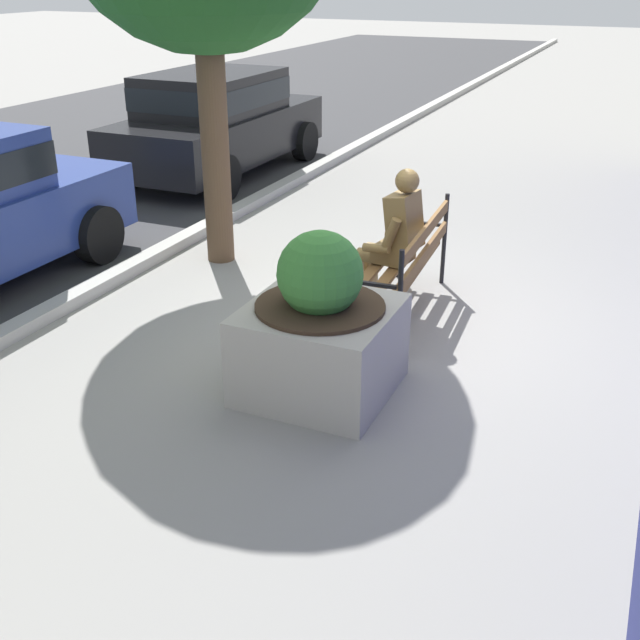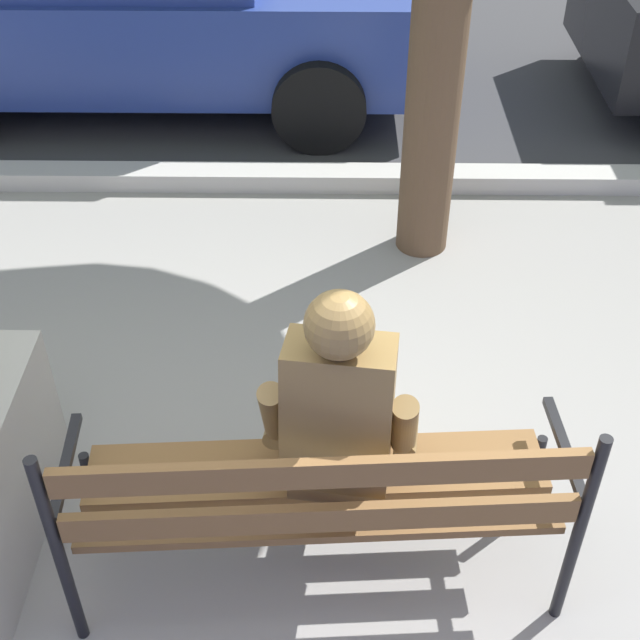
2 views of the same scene
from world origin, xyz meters
name	(u,v)px [view 1 (image 1 of 2)]	position (x,y,z in m)	size (l,w,h in m)	color
ground_plane	(382,322)	(0.00, 0.00, 0.00)	(80.00, 80.00, 0.00)	gray
curb_stone	(126,271)	(0.00, 2.90, 0.06)	(60.00, 0.20, 0.12)	#B2AFA8
park_bench	(408,259)	(0.29, -0.12, 0.54)	(1.83, 0.64, 0.95)	brown
bronze_statue_seated	(390,241)	(0.39, 0.09, 0.67)	(0.71, 0.78, 1.37)	olive
concrete_planter	(320,331)	(-1.37, 0.03, 0.51)	(1.08, 1.08, 1.29)	#A8A399
parked_car_black	(216,120)	(4.24, 4.27, 0.84)	(4.11, 1.93, 1.56)	black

